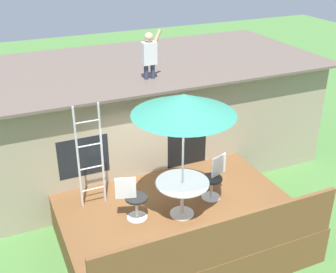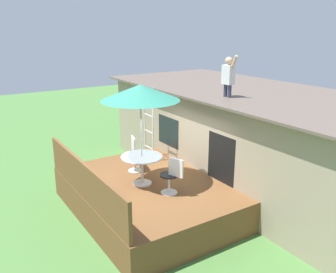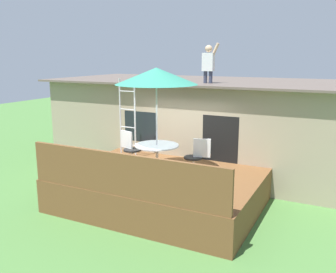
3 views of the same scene
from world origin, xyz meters
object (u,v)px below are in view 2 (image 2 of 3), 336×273
patio_table (142,162)px  patio_chair_right (172,176)px  person_figure (229,74)px  patio_chair_left (134,154)px  patio_umbrella (140,93)px  step_ladder (149,123)px

patio_table → patio_chair_right: (0.88, 0.31, -0.13)m
patio_chair_right → person_figure: bearing=-94.9°
patio_table → patio_chair_left: (-0.93, 0.28, -0.13)m
patio_umbrella → patio_chair_right: 2.11m
person_figure → patio_table: bearing=-97.8°
patio_table → patio_chair_left: 0.98m
patio_chair_left → step_ladder: bearing=142.3°
patio_umbrella → step_ladder: (-1.50, 1.07, -1.25)m
step_ladder → patio_chair_left: (0.57, -0.80, -0.64)m
patio_umbrella → person_figure: person_figure is taller
patio_umbrella → patio_table: bearing=0.0°
patio_table → person_figure: 3.22m
patio_table → patio_umbrella: 1.76m
step_ladder → patio_chair_right: 2.59m
patio_table → person_figure: person_figure is taller
patio_umbrella → patio_chair_right: bearing=19.2°
patio_chair_left → patio_chair_right: bearing=17.6°
patio_table → patio_umbrella: bearing=0.0°
patio_table → step_ladder: (-1.50, 1.07, 0.51)m
patio_table → patio_chair_right: size_ratio=1.13×
patio_umbrella → step_ladder: size_ratio=1.15×
person_figure → patio_chair_left: person_figure is taller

